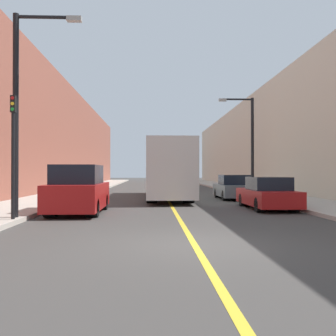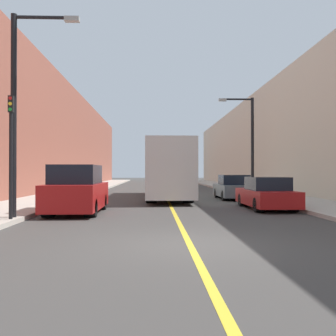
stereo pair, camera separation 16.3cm
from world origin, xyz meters
name	(u,v)px [view 2 (the right image)]	position (x,y,z in m)	size (l,w,h in m)	color
ground_plane	(190,245)	(0.00, 0.00, 0.00)	(200.00, 200.00, 0.00)	#3F3D3A
sidewalk_left	(91,188)	(-7.04, 30.00, 0.08)	(3.49, 72.00, 0.16)	#B2AA9E
sidewalk_right	(232,188)	(7.04, 30.00, 0.08)	(3.49, 72.00, 0.16)	#B2AA9E
building_row_left	(53,138)	(-10.78, 30.00, 5.05)	(4.00, 72.00, 10.10)	brown
building_row_right	(269,142)	(10.78, 30.00, 4.64)	(4.00, 72.00, 9.28)	beige
road_center_line	(162,189)	(0.00, 30.00, 0.00)	(0.16, 72.00, 0.01)	gold
bus	(167,169)	(0.03, 16.09, 1.84)	(2.57, 12.77, 3.44)	silver
parked_suv_left	(77,191)	(-3.96, 6.95, 0.91)	(1.98, 4.70, 1.97)	maroon
car_right_near	(266,194)	(4.27, 8.51, 0.66)	(1.81, 4.68, 1.46)	maroon
car_right_mid	(233,188)	(4.07, 14.95, 0.68)	(1.84, 4.36, 1.50)	#51565B
street_lamp_left	(20,101)	(-5.39, 4.35, 4.09)	(2.31, 0.24, 6.90)	black
street_lamp_right	(249,139)	(5.37, 16.17, 3.81)	(2.31, 0.24, 6.35)	black
traffic_light	(11,152)	(-5.49, 3.84, 2.35)	(0.16, 0.18, 4.02)	black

